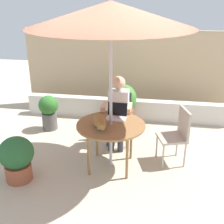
{
  "coord_description": "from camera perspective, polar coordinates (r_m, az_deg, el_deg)",
  "views": [
    {
      "loc": [
        0.64,
        -3.73,
        2.46
      ],
      "look_at": [
        0.0,
        0.1,
        0.86
      ],
      "focal_mm": 46.08,
      "sensor_mm": 36.0,
      "label": 1
    }
  ],
  "objects": [
    {
      "name": "patio_umbrella",
      "position": [
        3.8,
        -0.26,
        18.79
      ],
      "size": [
        2.16,
        2.16,
        2.39
      ],
      "color": "#B7B7BC",
      "rests_on": "ground"
    },
    {
      "name": "planter_wall_low",
      "position": [
        6.05,
        2.73,
        0.57
      ],
      "size": [
        4.23,
        0.2,
        0.43
      ],
      "primitive_type": "cube",
      "color": "beige",
      "rests_on": "ground"
    },
    {
      "name": "chair_occupied",
      "position": [
        5.03,
        1.43,
        -0.39
      ],
      "size": [
        0.4,
        0.4,
        0.88
      ],
      "color": "#33383F",
      "rests_on": "ground"
    },
    {
      "name": "cat",
      "position": [
        4.05,
        -2.39,
        -1.97
      ],
      "size": [
        0.31,
        0.64,
        0.17
      ],
      "color": "olive",
      "rests_on": "patio_table"
    },
    {
      "name": "person_seated",
      "position": [
        4.82,
        1.18,
        0.76
      ],
      "size": [
        0.48,
        0.48,
        1.22
      ],
      "color": "white",
      "rests_on": "ground"
    },
    {
      "name": "fence_back",
      "position": [
        6.42,
        3.51,
        8.16
      ],
      "size": [
        4.7,
        0.08,
        1.78
      ],
      "primitive_type": "cube",
      "color": "tan",
      "rests_on": "ground"
    },
    {
      "name": "ground_plane",
      "position": [
        4.52,
        -0.21,
        -10.66
      ],
      "size": [
        14.0,
        14.0,
        0.0
      ],
      "primitive_type": "plane",
      "color": "#BCAD93"
    },
    {
      "name": "laptop",
      "position": [
        4.38,
        0.97,
        -0.29
      ],
      "size": [
        0.31,
        0.27,
        0.21
      ],
      "color": "silver",
      "rests_on": "patio_table"
    },
    {
      "name": "potted_plant_near_fence",
      "position": [
        5.66,
        -12.42,
        0.26
      ],
      "size": [
        0.37,
        0.37,
        0.69
      ],
      "color": "#595654",
      "rests_on": "ground"
    },
    {
      "name": "patio_table",
      "position": [
        4.2,
        -0.23,
        -3.16
      ],
      "size": [
        1.01,
        1.01,
        0.71
      ],
      "color": "olive",
      "rests_on": "ground"
    },
    {
      "name": "chair_empty",
      "position": [
        4.5,
        12.84,
        -3.89
      ],
      "size": [
        0.5,
        0.5,
        0.88
      ],
      "color": "#B2A899",
      "rests_on": "ground"
    },
    {
      "name": "potted_plant_corner",
      "position": [
        4.25,
        -18.38,
        -8.52
      ],
      "size": [
        0.49,
        0.49,
        0.66
      ],
      "color": "#9E5138",
      "rests_on": "ground"
    },
    {
      "name": "potted_plant_by_chair",
      "position": [
        5.78,
        2.4,
        1.83
      ],
      "size": [
        0.5,
        0.5,
        0.81
      ],
      "color": "#9E5138",
      "rests_on": "ground"
    }
  ]
}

